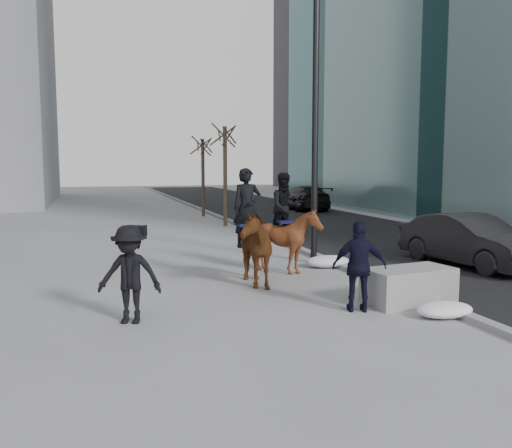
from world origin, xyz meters
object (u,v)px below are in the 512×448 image
object	(u,v)px
car_near	(470,241)
mounted_left	(249,242)
planter	(409,286)
mounted_right	(287,233)

from	to	relation	value
car_near	mounted_left	size ratio (longest dim) A/B	1.60
planter	car_near	xyz separation A→B (m)	(3.88, 2.99, 0.35)
planter	mounted_right	distance (m)	3.91
planter	mounted_right	bearing A→B (deg)	109.59
car_near	mounted_right	world-z (taller)	mounted_right
planter	mounted_left	bearing A→B (deg)	134.43
car_near	planter	bearing A→B (deg)	-148.67
mounted_left	planter	bearing A→B (deg)	-45.57
planter	mounted_right	world-z (taller)	mounted_right
mounted_left	mounted_right	distance (m)	1.63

